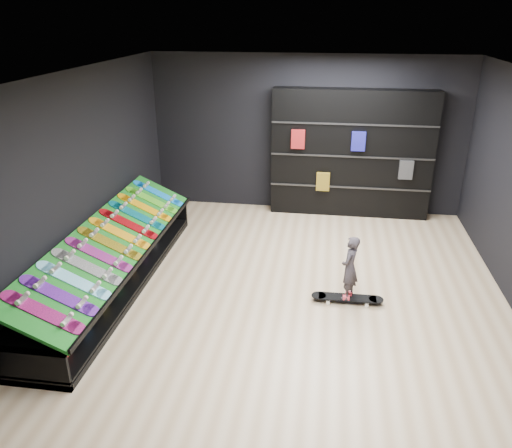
# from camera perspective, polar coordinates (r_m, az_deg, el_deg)

# --- Properties ---
(floor) EXTENTS (6.00, 7.00, 0.01)m
(floor) POSITION_cam_1_polar(r_m,az_deg,el_deg) (7.10, 3.80, -8.31)
(floor) COLOR tan
(floor) RESTS_ON ground
(ceiling) EXTENTS (6.00, 7.00, 0.01)m
(ceiling) POSITION_cam_1_polar(r_m,az_deg,el_deg) (6.10, 4.56, 16.49)
(ceiling) COLOR white
(ceiling) RESTS_ON ground
(wall_back) EXTENTS (6.00, 0.02, 3.00)m
(wall_back) POSITION_cam_1_polar(r_m,az_deg,el_deg) (9.80, 5.82, 10.10)
(wall_back) COLOR black
(wall_back) RESTS_ON ground
(wall_front) EXTENTS (6.00, 0.02, 3.00)m
(wall_front) POSITION_cam_1_polar(r_m,az_deg,el_deg) (3.39, -0.86, -17.39)
(wall_front) COLOR black
(wall_front) RESTS_ON ground
(wall_left) EXTENTS (0.02, 7.00, 3.00)m
(wall_left) POSITION_cam_1_polar(r_m,az_deg,el_deg) (7.29, -20.14, 4.14)
(wall_left) COLOR black
(wall_left) RESTS_ON ground
(display_rack) EXTENTS (0.90, 4.50, 0.50)m
(display_rack) POSITION_cam_1_polar(r_m,az_deg,el_deg) (7.57, -15.83, -4.91)
(display_rack) COLOR black
(display_rack) RESTS_ON ground
(turf_ramp) EXTENTS (0.92, 4.50, 0.46)m
(turf_ramp) POSITION_cam_1_polar(r_m,az_deg,el_deg) (7.35, -15.86, -1.77)
(turf_ramp) COLOR #0E5C13
(turf_ramp) RESTS_ON display_rack
(back_shelving) EXTENTS (3.01, 0.35, 2.41)m
(back_shelving) POSITION_cam_1_polar(r_m,az_deg,el_deg) (9.70, 10.83, 7.86)
(back_shelving) COLOR black
(back_shelving) RESTS_ON ground
(floor_skateboard) EXTENTS (0.98, 0.24, 0.09)m
(floor_skateboard) POSITION_cam_1_polar(r_m,az_deg,el_deg) (7.05, 10.37, -8.50)
(floor_skateboard) COLOR black
(floor_skateboard) RESTS_ON ground
(child) EXTENTS (0.21, 0.24, 0.54)m
(child) POSITION_cam_1_polar(r_m,az_deg,el_deg) (6.89, 10.56, -6.25)
(child) COLOR black
(child) RESTS_ON floor_skateboard
(display_board_0) EXTENTS (0.93, 0.22, 0.50)m
(display_board_0) POSITION_cam_1_polar(r_m,az_deg,el_deg) (5.87, -23.11, -9.27)
(display_board_0) COLOR #E5198C
(display_board_0) RESTS_ON turf_ramp
(display_board_1) EXTENTS (0.93, 0.22, 0.50)m
(display_board_1) POSITION_cam_1_polar(r_m,az_deg,el_deg) (6.12, -21.51, -7.61)
(display_board_1) COLOR purple
(display_board_1) RESTS_ON turf_ramp
(display_board_2) EXTENTS (0.93, 0.22, 0.50)m
(display_board_2) POSITION_cam_1_polar(r_m,az_deg,el_deg) (6.38, -20.04, -6.08)
(display_board_2) COLOR #0CB2E5
(display_board_2) RESTS_ON turf_ramp
(display_board_3) EXTENTS (0.93, 0.22, 0.50)m
(display_board_3) POSITION_cam_1_polar(r_m,az_deg,el_deg) (6.64, -18.70, -4.67)
(display_board_3) COLOR black
(display_board_3) RESTS_ON turf_ramp
(display_board_4) EXTENTS (0.93, 0.22, 0.50)m
(display_board_4) POSITION_cam_1_polar(r_m,az_deg,el_deg) (6.91, -17.46, -3.36)
(display_board_4) COLOR #2626BF
(display_board_4) RESTS_ON turf_ramp
(display_board_5) EXTENTS (0.93, 0.22, 0.50)m
(display_board_5) POSITION_cam_1_polar(r_m,az_deg,el_deg) (7.19, -16.33, -2.16)
(display_board_5) COLOR yellow
(display_board_5) RESTS_ON turf_ramp
(display_board_6) EXTENTS (0.93, 0.22, 0.50)m
(display_board_6) POSITION_cam_1_polar(r_m,az_deg,el_deg) (7.48, -15.28, -1.04)
(display_board_6) COLOR orange
(display_board_6) RESTS_ON turf_ramp
(display_board_7) EXTENTS (0.93, 0.22, 0.50)m
(display_board_7) POSITION_cam_1_polar(r_m,az_deg,el_deg) (7.77, -14.30, -0.01)
(display_board_7) COLOR red
(display_board_7) RESTS_ON turf_ramp
(display_board_8) EXTENTS (0.93, 0.22, 0.50)m
(display_board_8) POSITION_cam_1_polar(r_m,az_deg,el_deg) (8.06, -13.40, 0.95)
(display_board_8) COLOR #0C8C99
(display_board_8) RESTS_ON turf_ramp
(display_board_9) EXTENTS (0.93, 0.22, 0.50)m
(display_board_9) POSITION_cam_1_polar(r_m,az_deg,el_deg) (8.36, -12.57, 1.84)
(display_board_9) COLOR yellow
(display_board_9) RESTS_ON turf_ramp
(display_board_10) EXTENTS (0.93, 0.22, 0.50)m
(display_board_10) POSITION_cam_1_polar(r_m,az_deg,el_deg) (8.66, -11.79, 2.67)
(display_board_10) COLOR green
(display_board_10) RESTS_ON turf_ramp
(display_board_11) EXTENTS (0.93, 0.22, 0.50)m
(display_board_11) POSITION_cam_1_polar(r_m,az_deg,el_deg) (8.96, -11.06, 3.44)
(display_board_11) COLOR blue
(display_board_11) RESTS_ON turf_ramp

